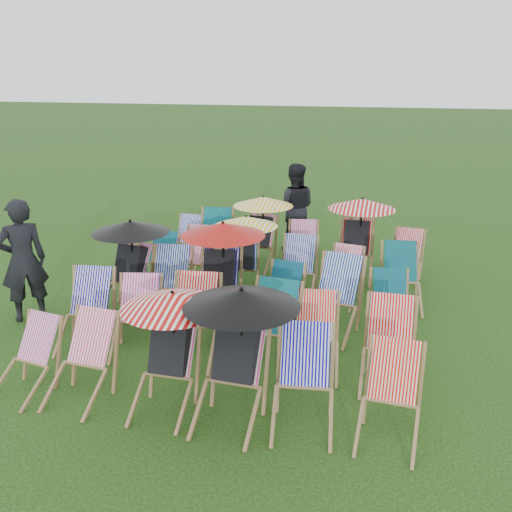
% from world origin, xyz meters
% --- Properties ---
extents(ground, '(100.00, 100.00, 0.00)m').
position_xyz_m(ground, '(0.00, 0.00, 0.00)').
color(ground, black).
rests_on(ground, ground).
extents(deckchair_0, '(0.66, 0.83, 0.81)m').
position_xyz_m(deckchair_0, '(-1.94, -2.31, 0.41)').
color(deckchair_0, olive).
rests_on(deckchair_0, ground).
extents(deckchair_1, '(0.66, 0.87, 0.90)m').
position_xyz_m(deckchair_1, '(-1.28, -2.28, 0.45)').
color(deckchair_1, olive).
rests_on(deckchair_1, ground).
extents(deckchair_2, '(1.07, 1.11, 1.27)m').
position_xyz_m(deckchair_2, '(-0.29, -2.21, 0.67)').
color(deckchair_2, olive).
rests_on(deckchair_2, ground).
extents(deckchair_3, '(1.17, 1.22, 1.39)m').
position_xyz_m(deckchair_3, '(0.44, -2.23, 0.73)').
color(deckchair_3, olive).
rests_on(deckchair_3, ground).
extents(deckchair_4, '(0.73, 0.94, 0.95)m').
position_xyz_m(deckchair_4, '(1.14, -2.18, 0.48)').
color(deckchair_4, olive).
rests_on(deckchair_4, ground).
extents(deckchair_5, '(0.65, 0.86, 0.89)m').
position_xyz_m(deckchair_5, '(1.98, -2.21, 0.45)').
color(deckchair_5, olive).
rests_on(deckchair_5, ground).
extents(deckchair_6, '(0.74, 0.94, 0.95)m').
position_xyz_m(deckchair_6, '(-1.89, -1.13, 0.47)').
color(deckchair_6, olive).
rests_on(deckchair_6, ground).
extents(deckchair_7, '(0.76, 0.94, 0.91)m').
position_xyz_m(deckchair_7, '(-1.18, -1.11, 0.45)').
color(deckchair_7, olive).
rests_on(deckchair_7, ground).
extents(deckchair_8, '(0.75, 0.97, 0.99)m').
position_xyz_m(deckchair_8, '(-0.44, -1.11, 0.49)').
color(deckchair_8, olive).
rests_on(deckchair_8, ground).
extents(deckchair_9, '(0.75, 0.98, 0.99)m').
position_xyz_m(deckchair_9, '(0.52, -1.12, 0.50)').
color(deckchair_9, olive).
rests_on(deckchair_9, ground).
extents(deckchair_10, '(0.68, 0.88, 0.88)m').
position_xyz_m(deckchair_10, '(1.08, -1.05, 0.44)').
color(deckchair_10, olive).
rests_on(deckchair_10, ground).
extents(deckchair_11, '(0.63, 0.88, 0.95)m').
position_xyz_m(deckchair_11, '(1.93, -1.16, 0.47)').
color(deckchair_11, olive).
rests_on(deckchair_11, ground).
extents(deckchair_12, '(1.13, 1.21, 1.34)m').
position_xyz_m(deckchair_12, '(-1.91, 0.10, 0.71)').
color(deckchair_12, olive).
rests_on(deckchair_12, ground).
extents(deckchair_13, '(0.74, 0.95, 0.95)m').
position_xyz_m(deckchair_13, '(-1.23, 0.03, 0.48)').
color(deckchair_13, olive).
rests_on(deckchair_13, ground).
extents(deckchair_14, '(1.18, 1.27, 1.41)m').
position_xyz_m(deckchair_14, '(-0.46, 0.07, 0.74)').
color(deckchair_14, olive).
rests_on(deckchair_14, ground).
extents(deckchair_15, '(0.67, 0.85, 0.85)m').
position_xyz_m(deckchair_15, '(0.42, 0.03, 0.43)').
color(deckchair_15, olive).
rests_on(deckchair_15, ground).
extents(deckchair_16, '(0.84, 1.04, 1.01)m').
position_xyz_m(deckchair_16, '(1.16, 0.01, 0.51)').
color(deckchair_16, olive).
rests_on(deckchair_16, ground).
extents(deckchair_17, '(0.67, 0.85, 0.85)m').
position_xyz_m(deckchair_17, '(1.92, 0.10, 0.42)').
color(deckchair_17, olive).
rests_on(deckchair_17, ground).
extents(deckchair_18, '(0.59, 0.79, 0.82)m').
position_xyz_m(deckchair_18, '(-1.90, 1.21, 0.41)').
color(deckchair_18, olive).
rests_on(deckchair_18, ground).
extents(deckchair_19, '(0.64, 0.89, 0.96)m').
position_xyz_m(deckchair_19, '(-1.20, 1.14, 0.48)').
color(deckchair_19, olive).
rests_on(deckchair_19, ground).
extents(deckchair_20, '(1.03, 1.12, 1.22)m').
position_xyz_m(deckchair_20, '(-0.43, 1.23, 0.64)').
color(deckchair_20, olive).
rests_on(deckchair_20, ground).
extents(deckchair_21, '(0.63, 0.86, 0.92)m').
position_xyz_m(deckchair_21, '(0.45, 1.18, 0.46)').
color(deckchair_21, olive).
rests_on(deckchair_21, ground).
extents(deckchair_22, '(0.68, 0.85, 0.83)m').
position_xyz_m(deckchair_22, '(1.15, 1.14, 0.41)').
color(deckchair_22, olive).
rests_on(deckchair_22, ground).
extents(deckchair_23, '(0.73, 0.93, 0.93)m').
position_xyz_m(deckchair_23, '(2.05, 1.17, 0.46)').
color(deckchair_23, olive).
rests_on(deckchair_23, ground).
extents(deckchair_24, '(0.59, 0.79, 0.82)m').
position_xyz_m(deckchair_24, '(-1.89, 2.42, 0.41)').
color(deckchair_24, olive).
rests_on(deckchair_24, ground).
extents(deckchair_25, '(0.78, 0.99, 0.99)m').
position_xyz_m(deckchair_25, '(-1.28, 2.31, 0.50)').
color(deckchair_25, olive).
rests_on(deckchair_25, ground).
extents(deckchair_26, '(1.07, 1.13, 1.27)m').
position_xyz_m(deckchair_26, '(-0.48, 2.47, 0.67)').
color(deckchair_26, olive).
rests_on(deckchair_26, ground).
extents(deckchair_27, '(0.69, 0.87, 0.87)m').
position_xyz_m(deckchair_27, '(0.35, 2.33, 0.44)').
color(deckchair_27, olive).
rests_on(deckchair_27, ground).
extents(deckchair_28, '(1.14, 1.19, 1.36)m').
position_xyz_m(deckchair_28, '(1.27, 2.35, 0.72)').
color(deckchair_28, olive).
rests_on(deckchair_28, ground).
extents(deckchair_29, '(0.66, 0.84, 0.84)m').
position_xyz_m(deckchair_29, '(2.10, 2.32, 0.42)').
color(deckchair_29, olive).
rests_on(deckchair_29, ground).
extents(person_left, '(0.76, 0.75, 1.77)m').
position_xyz_m(person_left, '(-3.13, -0.60, 0.88)').
color(person_left, black).
rests_on(person_left, ground).
extents(person_rear, '(0.92, 0.77, 1.73)m').
position_xyz_m(person_rear, '(-0.05, 3.57, 0.86)').
color(person_rear, black).
rests_on(person_rear, ground).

